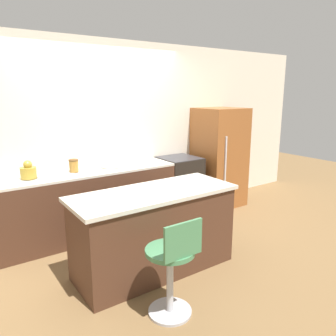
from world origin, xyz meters
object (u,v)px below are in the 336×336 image
oven_range (179,185)px  kettle (28,171)px  stool_chair (172,268)px  refrigerator (219,157)px  mixing_bowl (111,164)px

oven_range → kettle: kettle is taller
oven_range → stool_chair: stool_chair is taller
stool_chair → refrigerator: bearing=39.3°
oven_range → stool_chair: bearing=-128.1°
refrigerator → stool_chair: bearing=-140.7°
refrigerator → mixing_bowl: (-1.95, 0.06, 0.12)m
mixing_bowl → stool_chair: bearing=-101.2°
oven_range → kettle: (-2.21, 0.01, 0.54)m
refrigerator → kettle: 3.01m
refrigerator → mixing_bowl: refrigerator is taller
stool_chair → mixing_bowl: size_ratio=3.44×
oven_range → mixing_bowl: 1.25m
kettle → stool_chair: bearing=-71.3°
oven_range → refrigerator: size_ratio=0.55×
kettle → mixing_bowl: (1.06, 0.00, -0.04)m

